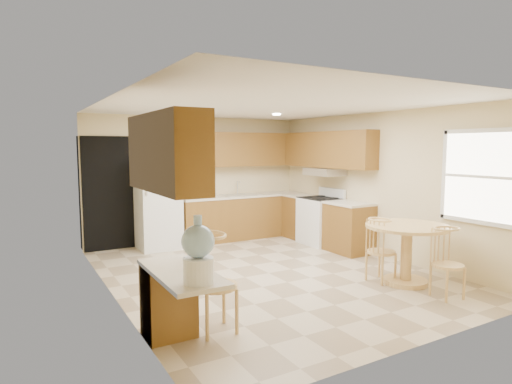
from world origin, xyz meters
TOP-DOWN VIEW (x-y plane):
  - floor at (0.00, 0.00)m, footprint 5.50×5.50m
  - ceiling at (0.00, 0.00)m, footprint 4.50×5.50m
  - wall_back at (0.00, 2.75)m, footprint 4.50×0.02m
  - wall_front at (0.00, -2.75)m, footprint 4.50×0.02m
  - wall_left at (-2.25, 0.00)m, footprint 0.02×5.50m
  - wall_right at (2.25, 0.00)m, footprint 0.02×5.50m
  - doorway at (-1.75, 2.73)m, footprint 0.90×0.02m
  - base_cab_back at (0.88, 2.45)m, footprint 2.75×0.60m
  - counter_back at (0.88, 2.45)m, footprint 2.75×0.63m
  - base_cab_right_a at (1.95, 1.85)m, footprint 0.60×0.59m
  - counter_right_a at (1.95, 1.85)m, footprint 0.63×0.59m
  - base_cab_right_b at (1.95, 0.40)m, footprint 0.60×0.80m
  - counter_right_b at (1.95, 0.40)m, footprint 0.63×0.80m
  - upper_cab_back at (0.88, 2.58)m, footprint 2.75×0.33m
  - upper_cab_right at (2.08, 1.21)m, footprint 0.33×2.42m
  - upper_cab_left at (-2.08, -1.60)m, footprint 0.33×1.40m
  - sink at (0.85, 2.45)m, footprint 0.78×0.44m
  - range_hood at (2.00, 1.18)m, footprint 0.50×0.76m
  - desk_pedestal at (-2.00, -1.32)m, footprint 0.48×0.42m
  - desk_top at (-2.00, -1.70)m, footprint 0.50×1.20m
  - window at (2.23, -1.85)m, footprint 0.06×1.12m
  - can_light_a at (-0.50, 1.20)m, footprint 0.14×0.14m
  - can_light_b at (0.90, 1.20)m, footprint 0.14×0.14m
  - refrigerator at (-0.95, 2.40)m, footprint 0.75×0.73m
  - stove at (1.92, 1.18)m, footprint 0.65×0.76m
  - dining_table at (1.40, -1.37)m, footprint 1.12×1.12m
  - chair_table_a at (1.18, -1.21)m, footprint 0.39×0.51m
  - chair_table_b at (1.40, -2.11)m, footprint 0.39×0.40m
  - chair_desk at (-1.55, -1.57)m, footprint 0.45×0.58m
  - water_crock at (-2.00, -2.12)m, footprint 0.28×0.28m

SIDE VIEW (x-z plane):
  - floor at x=0.00m, z-range 0.00..0.00m
  - desk_pedestal at x=-2.00m, z-range 0.00..0.72m
  - base_cab_back at x=0.88m, z-range 0.00..0.87m
  - base_cab_right_a at x=1.95m, z-range 0.00..0.87m
  - base_cab_right_b at x=1.95m, z-range 0.00..0.87m
  - stove at x=1.92m, z-range -0.08..1.01m
  - chair_table_b at x=1.40m, z-range 0.10..0.98m
  - chair_table_a at x=1.18m, z-range 0.10..0.99m
  - dining_table at x=1.40m, z-range 0.13..0.96m
  - chair_desk at x=-1.55m, z-range 0.11..1.13m
  - desk_top at x=-2.00m, z-range 0.73..0.77m
  - refrigerator at x=-0.95m, z-range 0.00..1.69m
  - counter_back at x=0.88m, z-range 0.87..0.91m
  - counter_right_a at x=1.95m, z-range 0.87..0.91m
  - counter_right_b at x=1.95m, z-range 0.87..0.91m
  - sink at x=0.85m, z-range 0.91..0.92m
  - water_crock at x=-2.00m, z-range 0.74..1.31m
  - doorway at x=-1.75m, z-range 0.00..2.10m
  - wall_back at x=0.00m, z-range 0.00..2.50m
  - wall_front at x=0.00m, z-range 0.00..2.50m
  - wall_left at x=-2.25m, z-range 0.00..2.50m
  - wall_right at x=2.25m, z-range 0.00..2.50m
  - range_hood at x=2.00m, z-range 1.35..1.49m
  - window at x=2.23m, z-range 0.85..2.15m
  - upper_cab_back at x=0.88m, z-range 1.50..2.20m
  - upper_cab_right at x=2.08m, z-range 1.50..2.20m
  - upper_cab_left at x=-2.08m, z-range 1.50..2.20m
  - can_light_a at x=-0.50m, z-range 2.48..2.49m
  - can_light_b at x=0.90m, z-range 2.48..2.49m
  - ceiling at x=0.00m, z-range 2.49..2.51m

